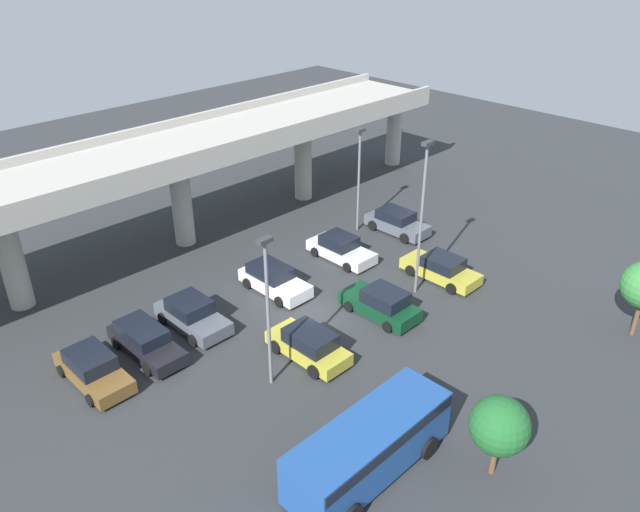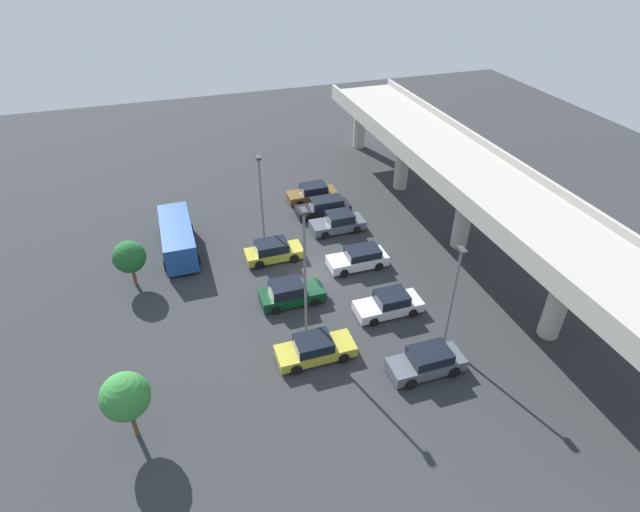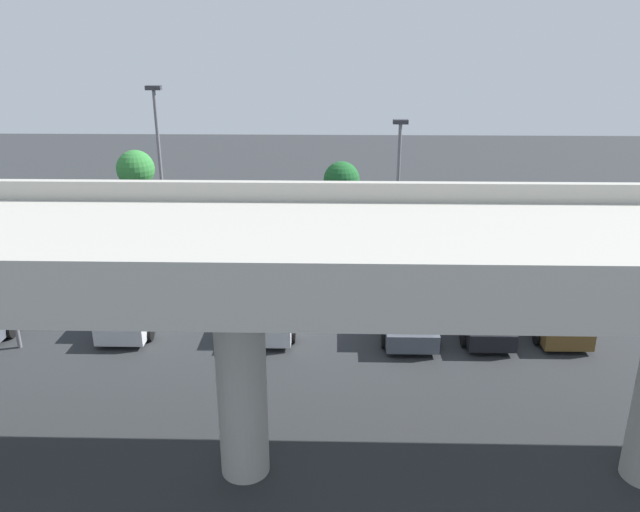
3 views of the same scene
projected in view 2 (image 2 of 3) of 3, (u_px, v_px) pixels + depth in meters
name	position (u px, v px, depth m)	size (l,w,h in m)	color
ground_plane	(316.00, 273.00, 37.83)	(94.02, 94.02, 0.00)	#2D3033
highway_overpass	(470.00, 180.00, 37.62)	(45.20, 6.79, 7.41)	#ADAAA0
parked_car_0	(312.00, 193.00, 47.06)	(2.11, 4.67, 1.54)	brown
parked_car_1	(324.00, 207.00, 44.83)	(2.03, 4.86, 1.50)	black
parked_car_2	(338.00, 222.00, 42.55)	(2.23, 4.58, 1.61)	#515660
parked_car_3	(273.00, 251.00, 38.94)	(2.10, 4.45, 1.60)	gold
parked_car_4	(359.00, 258.00, 38.18)	(2.12, 4.57, 1.53)	silver
parked_car_5	(290.00, 293.00, 34.68)	(2.17, 4.48, 1.64)	#0C381E
parked_car_6	(389.00, 304.00, 33.79)	(2.14, 4.59, 1.55)	silver
parked_car_7	(315.00, 349.00, 30.35)	(2.16, 4.82, 1.51)	gold
parked_car_8	(427.00, 362.00, 29.40)	(2.11, 4.55, 1.58)	#515660
shuttle_bus	(177.00, 236.00, 39.41)	(7.38, 2.70, 2.48)	#1E478C
lamp_post_near_aisle	(454.00, 290.00, 29.22)	(0.70, 0.35, 7.28)	slate
lamp_post_mid_lot	(305.00, 266.00, 29.57)	(0.70, 0.35, 9.14)	slate
lamp_post_by_overpass	(261.00, 194.00, 38.80)	(0.70, 0.35, 7.63)	slate
tree_front_left	(129.00, 257.00, 35.32)	(2.33, 2.33, 3.62)	brown
tree_front_centre	(125.00, 397.00, 24.46)	(2.46, 2.46, 4.25)	brown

